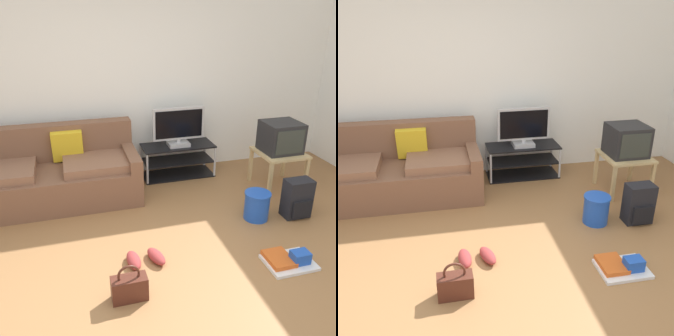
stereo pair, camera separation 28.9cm
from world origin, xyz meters
The scene contains 12 objects.
ground_plane centered at (0.00, 0.00, -0.01)m, with size 9.00×9.80×0.02m, color olive.
wall_back centered at (0.00, 2.45, 1.35)m, with size 9.00×0.10×2.70m, color white.
couch centered at (-0.95, 1.86, 0.32)m, with size 2.02×0.87×0.86m.
tv_stand centered at (0.69, 2.13, 0.22)m, with size 0.97×0.41×0.44m.
flat_tv centered at (0.69, 2.11, 0.69)m, with size 0.69×0.22×0.52m.
side_table centered at (1.82, 1.45, 0.41)m, with size 0.56×0.56×0.48m.
crt_tv centered at (1.82, 1.46, 0.67)m, with size 0.45×0.42×0.37m.
backpack centered at (1.63, 0.73, 0.21)m, with size 0.29×0.26×0.44m.
handbag centered at (-0.38, -0.03, 0.11)m, with size 0.29×0.13×0.33m.
cleaning_bucket centered at (1.18, 0.80, 0.17)m, with size 0.28×0.28×0.31m.
sneakers_pair centered at (-0.16, 0.38, 0.04)m, with size 0.37×0.29×0.09m.
floor_tray centered at (1.09, 0.00, 0.04)m, with size 0.44×0.34×0.14m.
Camera 1 is at (-0.71, -2.31, 2.15)m, focal length 39.42 mm.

